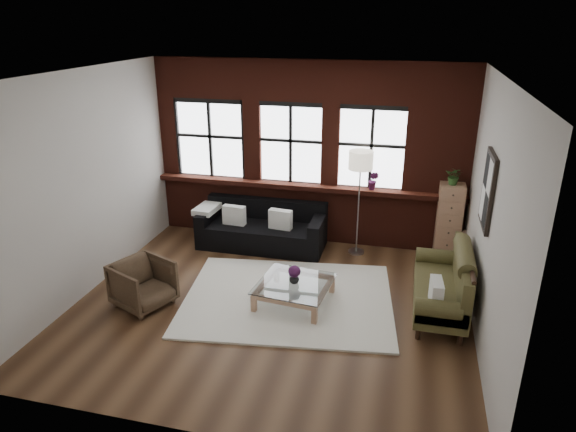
% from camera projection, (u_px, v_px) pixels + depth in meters
% --- Properties ---
extents(floor, '(5.50, 5.50, 0.00)m').
position_uv_depth(floor, '(271.00, 305.00, 7.34)').
color(floor, '#3F2717').
rests_on(floor, ground).
extents(ceiling, '(5.50, 5.50, 0.00)m').
position_uv_depth(ceiling, '(268.00, 75.00, 6.17)').
color(ceiling, white).
rests_on(ceiling, ground).
extents(wall_back, '(5.50, 0.00, 5.50)m').
position_uv_depth(wall_back, '(308.00, 153.00, 9.01)').
color(wall_back, beige).
rests_on(wall_back, ground).
extents(wall_front, '(5.50, 0.00, 5.50)m').
position_uv_depth(wall_front, '(193.00, 293.00, 4.49)').
color(wall_front, beige).
rests_on(wall_front, ground).
extents(wall_left, '(0.00, 5.00, 5.00)m').
position_uv_depth(wall_left, '(86.00, 184.00, 7.36)').
color(wall_left, beige).
rests_on(wall_left, ground).
extents(wall_right, '(0.00, 5.00, 5.00)m').
position_uv_depth(wall_right, '(491.00, 218.00, 6.14)').
color(wall_right, beige).
rests_on(wall_right, ground).
extents(brick_backwall, '(5.50, 0.12, 3.20)m').
position_uv_depth(brick_backwall, '(308.00, 154.00, 8.96)').
color(brick_backwall, '#4B1A11').
rests_on(brick_backwall, floor).
extents(sill_ledge, '(5.50, 0.30, 0.08)m').
position_uv_depth(sill_ledge, '(306.00, 186.00, 9.08)').
color(sill_ledge, '#4B1A11').
rests_on(sill_ledge, brick_backwall).
extents(window_left, '(1.38, 0.10, 1.50)m').
position_uv_depth(window_left, '(211.00, 140.00, 9.31)').
color(window_left, black).
rests_on(window_left, brick_backwall).
extents(window_mid, '(1.38, 0.10, 1.50)m').
position_uv_depth(window_mid, '(291.00, 145.00, 8.98)').
color(window_mid, black).
rests_on(window_mid, brick_backwall).
extents(window_right, '(1.38, 0.10, 1.50)m').
position_uv_depth(window_right, '(371.00, 149.00, 8.67)').
color(window_right, black).
rests_on(window_right, brick_backwall).
extents(wall_poster, '(0.05, 0.74, 0.94)m').
position_uv_depth(wall_poster, '(488.00, 190.00, 6.33)').
color(wall_poster, black).
rests_on(wall_poster, wall_right).
extents(shag_rug, '(3.26, 2.71, 0.03)m').
position_uv_depth(shag_rug, '(288.00, 299.00, 7.47)').
color(shag_rug, white).
rests_on(shag_rug, floor).
extents(dark_sofa, '(2.21, 0.89, 0.80)m').
position_uv_depth(dark_sofa, '(262.00, 225.00, 9.06)').
color(dark_sofa, black).
rests_on(dark_sofa, floor).
extents(pillow_a, '(0.41, 0.17, 0.34)m').
position_uv_depth(pillow_a, '(234.00, 215.00, 9.01)').
color(pillow_a, white).
rests_on(pillow_a, dark_sofa).
extents(pillow_b, '(0.41, 0.19, 0.34)m').
position_uv_depth(pillow_b, '(280.00, 219.00, 8.82)').
color(pillow_b, white).
rests_on(pillow_b, dark_sofa).
extents(vintage_settee, '(0.77, 1.74, 0.93)m').
position_uv_depth(vintage_settee, '(440.00, 282.00, 7.02)').
color(vintage_settee, '#464120').
rests_on(vintage_settee, floor).
extents(pillow_settee, '(0.17, 0.39, 0.34)m').
position_uv_depth(pillow_settee, '(436.00, 293.00, 6.52)').
color(pillow_settee, white).
rests_on(pillow_settee, vintage_settee).
extents(armchair, '(0.96, 0.95, 0.67)m').
position_uv_depth(armchair, '(143.00, 284.00, 7.22)').
color(armchair, '#3D2D1E').
rests_on(armchair, floor).
extents(coffee_table, '(1.10, 1.10, 0.34)m').
position_uv_depth(coffee_table, '(294.00, 293.00, 7.33)').
color(coffee_table, tan).
rests_on(coffee_table, shag_rug).
extents(vase, '(0.16, 0.16, 0.15)m').
position_uv_depth(vase, '(294.00, 278.00, 7.24)').
color(vase, '#B2B2B2').
rests_on(vase, coffee_table).
extents(flowers, '(0.17, 0.17, 0.17)m').
position_uv_depth(flowers, '(294.00, 272.00, 7.20)').
color(flowers, '#4F1B4B').
rests_on(flowers, vase).
extents(drawer_chest, '(0.40, 0.40, 1.31)m').
position_uv_depth(drawer_chest, '(449.00, 222.00, 8.54)').
color(drawer_chest, tan).
rests_on(drawer_chest, floor).
extents(potted_plant_top, '(0.33, 0.31, 0.29)m').
position_uv_depth(potted_plant_top, '(454.00, 176.00, 8.24)').
color(potted_plant_top, '#2D5923').
rests_on(potted_plant_top, drawer_chest).
extents(floor_lamp, '(0.40, 0.40, 1.96)m').
position_uv_depth(floor_lamp, '(359.00, 200.00, 8.60)').
color(floor_lamp, '#A5A5A8').
rests_on(floor_lamp, floor).
extents(sill_plant, '(0.22, 0.20, 0.33)m').
position_uv_depth(sill_plant, '(373.00, 180.00, 8.72)').
color(sill_plant, '#4F1B4B').
rests_on(sill_plant, sill_ledge).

